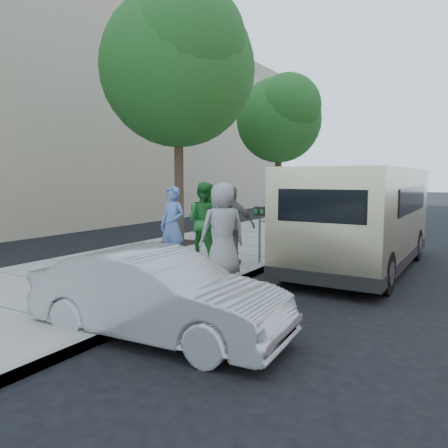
# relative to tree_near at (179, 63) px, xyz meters

# --- Properties ---
(ground) EXTENTS (120.00, 120.00, 0.00)m
(ground) POSITION_rel_tree_near_xyz_m (2.25, -2.40, -5.55)
(ground) COLOR black
(ground) RESTS_ON ground
(sidewalk) EXTENTS (5.00, 60.00, 0.15)m
(sidewalk) POSITION_rel_tree_near_xyz_m (1.25, -2.40, -5.47)
(sidewalk) COLOR gray
(sidewalk) RESTS_ON ground
(curb_face) EXTENTS (0.12, 60.00, 0.16)m
(curb_face) POSITION_rel_tree_near_xyz_m (3.69, -2.40, -5.47)
(curb_face) COLOR gray
(curb_face) RESTS_ON ground
(tree_near) EXTENTS (4.62, 4.60, 7.53)m
(tree_near) POSITION_rel_tree_near_xyz_m (0.00, 0.00, 0.00)
(tree_near) COLOR black
(tree_near) RESTS_ON sidewalk
(tree_far) EXTENTS (3.92, 3.80, 6.49)m
(tree_far) POSITION_rel_tree_near_xyz_m (-0.00, 7.60, -0.66)
(tree_far) COLOR black
(tree_far) RESTS_ON sidewalk
(parking_meter) EXTENTS (0.28, 0.12, 1.34)m
(parking_meter) POSITION_rel_tree_near_xyz_m (3.50, -1.67, -4.43)
(parking_meter) COLOR gray
(parking_meter) RESTS_ON sidewalk
(van) EXTENTS (2.24, 6.43, 2.37)m
(van) POSITION_rel_tree_near_xyz_m (5.56, -0.37, -4.29)
(van) COLOR beige
(van) RESTS_ON ground
(sedan) EXTENTS (3.71, 1.47, 1.20)m
(sedan) POSITION_rel_tree_near_xyz_m (4.25, -6.37, -4.95)
(sedan) COLOR #A4A7AB
(sedan) RESTS_ON ground
(person_officer) EXTENTS (0.69, 0.47, 1.82)m
(person_officer) POSITION_rel_tree_near_xyz_m (1.81, -2.81, -4.48)
(person_officer) COLOR #5D7CC6
(person_officer) RESTS_ON sidewalk
(person_green_shirt) EXTENTS (0.94, 0.73, 1.91)m
(person_green_shirt) POSITION_rel_tree_near_xyz_m (2.12, -1.94, -4.44)
(person_green_shirt) COLOR #2C8732
(person_green_shirt) RESTS_ON sidewalk
(person_gray_shirt) EXTENTS (1.08, 1.11, 1.92)m
(person_gray_shirt) POSITION_rel_tree_near_xyz_m (3.45, -3.30, -4.43)
(person_gray_shirt) COLOR #969597
(person_gray_shirt) RESTS_ON sidewalk
(person_striped_polo) EXTENTS (1.15, 0.70, 1.83)m
(person_striped_polo) POSITION_rel_tree_near_xyz_m (3.06, -2.22, -4.48)
(person_striped_polo) COLOR slate
(person_striped_polo) RESTS_ON sidewalk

